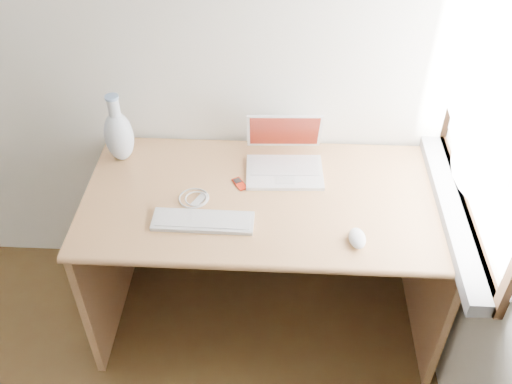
# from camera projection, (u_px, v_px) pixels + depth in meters

# --- Properties ---
(back_wall) EXTENTS (3.50, 0.04, 2.60)m
(back_wall) POSITION_uv_depth(u_px,v_px,m) (27.00, 25.00, 2.26)
(back_wall) COLOR white
(back_wall) RESTS_ON floor
(window) EXTENTS (0.11, 0.99, 1.10)m
(window) POSITION_uv_depth(u_px,v_px,m) (494.00, 102.00, 1.87)
(window) COLOR white
(window) RESTS_ON right_wall
(desk) EXTENTS (1.47, 0.73, 0.78)m
(desk) POSITION_uv_depth(u_px,v_px,m) (267.00, 221.00, 2.49)
(desk) COLOR tan
(desk) RESTS_ON floor
(laptop) EXTENTS (0.33, 0.28, 0.22)m
(laptop) POSITION_uv_depth(u_px,v_px,m) (285.00, 158.00, 2.38)
(laptop) COLOR white
(laptop) RESTS_ON desk
(external_keyboard) EXTENTS (0.39, 0.12, 0.02)m
(external_keyboard) POSITION_uv_depth(u_px,v_px,m) (203.00, 221.00, 2.15)
(external_keyboard) COLOR silver
(external_keyboard) RESTS_ON desk
(mouse) EXTENTS (0.07, 0.11, 0.04)m
(mouse) POSITION_uv_depth(u_px,v_px,m) (357.00, 238.00, 2.07)
(mouse) COLOR white
(mouse) RESTS_ON desk
(ipod) EXTENTS (0.07, 0.09, 0.01)m
(ipod) POSITION_uv_depth(u_px,v_px,m) (240.00, 184.00, 2.33)
(ipod) COLOR red
(ipod) RESTS_ON desk
(cable_coil) EXTENTS (0.14, 0.14, 0.01)m
(cable_coil) POSITION_uv_depth(u_px,v_px,m) (194.00, 198.00, 2.26)
(cable_coil) COLOR silver
(cable_coil) RESTS_ON desk
(remote) EXTENTS (0.07, 0.09, 0.01)m
(remote) POSITION_uv_depth(u_px,v_px,m) (200.00, 200.00, 2.25)
(remote) COLOR silver
(remote) RESTS_ON desk
(vase) EXTENTS (0.12, 0.12, 0.31)m
(vase) POSITION_uv_depth(u_px,v_px,m) (119.00, 134.00, 2.38)
(vase) COLOR white
(vase) RESTS_ON desk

